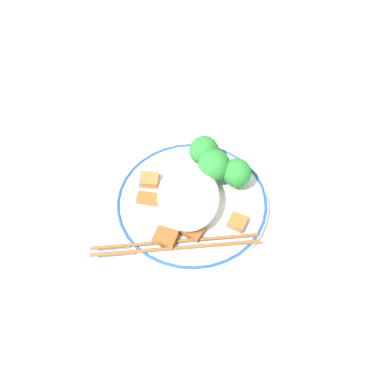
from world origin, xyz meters
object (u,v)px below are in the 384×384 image
at_px(plate, 192,201).
at_px(broccoli_back_center, 214,165).
at_px(broccoli_back_right, 204,151).
at_px(broccoli_back_left, 237,173).
at_px(chopsticks, 176,245).

distance_m(plate, broccoli_back_center, 0.07).
xyz_separation_m(plate, broccoli_back_center, (0.04, -0.04, 0.04)).
distance_m(broccoli_back_center, broccoli_back_right, 0.04).
xyz_separation_m(broccoli_back_left, chopsticks, (-0.11, 0.09, -0.03)).
relative_size(broccoli_back_left, broccoli_back_right, 0.99).
bearing_deg(broccoli_back_left, plate, 111.73).
bearing_deg(plate, broccoli_back_center, -41.67).
height_order(broccoli_back_center, chopsticks, broccoli_back_center).
xyz_separation_m(broccoli_back_right, chopsticks, (-0.15, 0.05, -0.03)).
relative_size(broccoli_back_left, broccoli_back_center, 0.88).
bearing_deg(plate, broccoli_back_left, -68.27).
bearing_deg(broccoli_back_left, chopsticks, 138.34).
distance_m(plate, broccoli_back_right, 0.08).
bearing_deg(chopsticks, broccoli_back_left, -41.66).
distance_m(broccoli_back_left, broccoli_back_center, 0.04).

